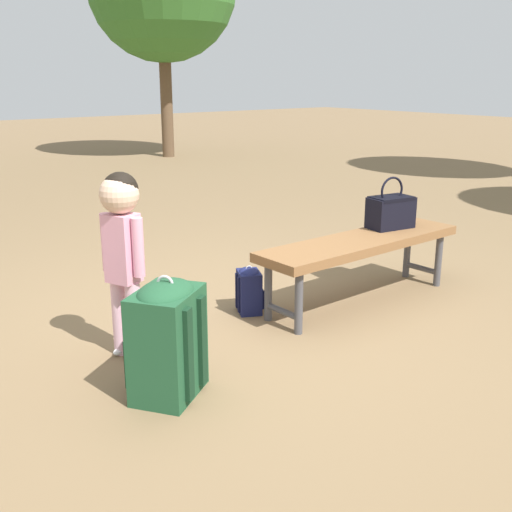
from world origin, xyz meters
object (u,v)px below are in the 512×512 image
park_bench (361,246)px  backpack_small (249,289)px  child_standing (122,236)px  backpack_large (167,336)px  handbag (391,211)px

park_bench → backpack_small: (0.71, -0.31, -0.23)m
child_standing → park_bench: bearing=173.3°
park_bench → child_standing: (1.64, -0.19, 0.29)m
child_standing → backpack_small: child_standing is taller
child_standing → backpack_large: 0.65m
handbag → child_standing: size_ratio=0.36×
backpack_small → backpack_large: bearing=33.1°
backpack_large → handbag: bearing=-168.8°
backpack_large → child_standing: bearing=-95.1°
handbag → child_standing: 2.02m
backpack_large → backpack_small: size_ratio=1.92×
park_bench → backpack_small: park_bench is taller
park_bench → backpack_large: backpack_large is taller
handbag → backpack_large: handbag is taller
handbag → backpack_small: size_ratio=1.16×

